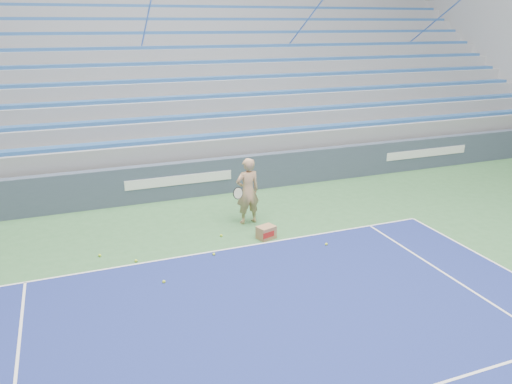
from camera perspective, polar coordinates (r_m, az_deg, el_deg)
sponsor_barrier at (r=15.10m, az=-8.83°, el=1.34°), size 30.00×0.32×1.10m
bleachers at (r=20.22m, az=-12.78°, el=10.77°), size 31.00×9.15×7.30m
tennis_player at (r=12.92m, az=-0.97°, el=0.11°), size 0.94×0.85×1.77m
ball_box at (r=12.24m, az=1.17°, el=-4.63°), size 0.50×0.43×0.32m
tennis_ball_0 at (r=11.43m, az=-13.56°, el=-7.65°), size 0.07×0.07×0.07m
tennis_ball_1 at (r=10.45m, az=-10.48°, el=-10.06°), size 0.07×0.07×0.07m
tennis_ball_2 at (r=12.40m, az=-3.99°, el=-4.97°), size 0.07×0.07×0.07m
tennis_ball_3 at (r=12.02m, az=8.04°, el=-5.93°), size 0.07×0.07×0.07m
tennis_ball_4 at (r=11.90m, az=-17.43°, el=-6.92°), size 0.07×0.07×0.07m
tennis_ball_5 at (r=11.45m, az=-4.84°, el=-7.10°), size 0.07×0.07×0.07m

